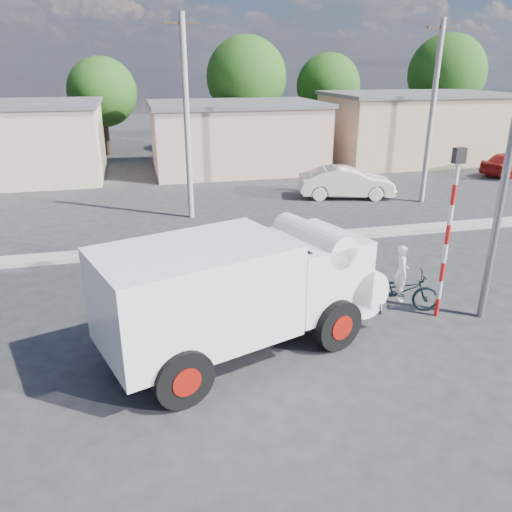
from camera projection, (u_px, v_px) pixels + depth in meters
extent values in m
plane|color=#2A2A2D|center=(345.00, 363.00, 11.02)|extent=(120.00, 120.00, 0.00)
cube|color=#99968E|center=(259.00, 242.00, 18.25)|extent=(40.00, 0.80, 0.16)
cylinder|color=black|center=(183.00, 378.00, 9.46)|extent=(1.26, 0.73, 1.21)
cylinder|color=#A1140B|center=(183.00, 378.00, 9.46)|extent=(0.69, 0.57, 0.59)
cylinder|color=black|center=(140.00, 327.00, 11.28)|extent=(1.26, 0.73, 1.21)
cylinder|color=#A1140B|center=(140.00, 327.00, 11.28)|extent=(0.69, 0.57, 0.59)
cylinder|color=black|center=(337.00, 325.00, 11.39)|extent=(1.26, 0.73, 1.21)
cylinder|color=#A1140B|center=(337.00, 325.00, 11.39)|extent=(0.69, 0.57, 0.59)
cylinder|color=black|center=(279.00, 289.00, 13.21)|extent=(1.26, 0.73, 1.21)
cylinder|color=#A1140B|center=(279.00, 289.00, 13.21)|extent=(0.69, 0.57, 0.59)
cube|color=black|center=(237.00, 323.00, 11.28)|extent=(5.24, 2.99, 0.20)
cube|color=white|center=(195.00, 293.00, 10.42)|extent=(4.52, 3.57, 2.03)
cube|color=white|center=(311.00, 270.00, 12.02)|extent=(2.60, 2.77, 1.70)
cylinder|color=white|center=(339.00, 280.00, 12.66)|extent=(1.88, 2.52, 1.21)
cylinder|color=white|center=(312.00, 239.00, 11.74)|extent=(1.46, 2.38, 0.77)
cube|color=silver|center=(351.00, 292.00, 13.04)|extent=(0.91, 2.28, 0.31)
cube|color=black|center=(285.00, 257.00, 11.45)|extent=(0.69, 1.79, 0.77)
imported|color=black|center=(400.00, 291.00, 13.24)|extent=(2.18, 1.40, 1.08)
imported|color=silver|center=(401.00, 282.00, 13.16)|extent=(0.55, 0.66, 1.56)
imported|color=silver|center=(346.00, 182.00, 24.33)|extent=(4.82, 2.62, 1.51)
imported|color=maroon|center=(512.00, 163.00, 29.28)|extent=(4.41, 2.73, 1.40)
cylinder|color=red|center=(437.00, 307.00, 12.99)|extent=(0.11, 0.11, 0.50)
cylinder|color=white|center=(440.00, 290.00, 12.81)|extent=(0.11, 0.11, 0.50)
cylinder|color=red|center=(442.00, 272.00, 12.63)|extent=(0.11, 0.11, 0.50)
cylinder|color=white|center=(445.00, 253.00, 12.45)|extent=(0.11, 0.11, 0.50)
cylinder|color=red|center=(448.00, 234.00, 12.27)|extent=(0.11, 0.11, 0.50)
cylinder|color=white|center=(451.00, 215.00, 12.09)|extent=(0.11, 0.11, 0.50)
cylinder|color=red|center=(454.00, 195.00, 11.91)|extent=(0.11, 0.11, 0.50)
cylinder|color=white|center=(457.00, 174.00, 11.73)|extent=(0.11, 0.11, 0.50)
cube|color=black|center=(459.00, 156.00, 11.57)|extent=(0.28, 0.18, 0.36)
cylinder|color=slate|center=(512.00, 142.00, 11.43)|extent=(0.18, 0.18, 9.00)
cube|color=tan|center=(236.00, 138.00, 30.73)|extent=(10.00, 7.00, 3.80)
cube|color=#59595B|center=(236.00, 104.00, 30.00)|extent=(10.30, 7.30, 0.24)
cube|color=tan|center=(412.00, 129.00, 33.27)|extent=(11.00, 7.00, 4.20)
cube|color=#59595B|center=(416.00, 94.00, 32.47)|extent=(11.30, 7.30, 0.24)
cylinder|color=#38281E|center=(106.00, 131.00, 35.39)|extent=(0.36, 0.36, 3.47)
sphere|color=#35661E|center=(102.00, 92.00, 34.45)|extent=(4.71, 4.71, 4.71)
cylinder|color=#38281E|center=(247.00, 123.00, 36.53)|extent=(0.36, 0.36, 4.20)
sphere|color=#35661E|center=(246.00, 78.00, 35.39)|extent=(5.70, 5.70, 5.70)
cylinder|color=#38281E|center=(326.00, 122.00, 39.97)|extent=(0.36, 0.36, 3.64)
sphere|color=#35661E|center=(328.00, 86.00, 38.99)|extent=(4.94, 4.94, 4.94)
cylinder|color=#38281E|center=(441.00, 117.00, 39.99)|extent=(0.36, 0.36, 4.37)
sphere|color=#35661E|center=(447.00, 73.00, 38.81)|extent=(5.93, 5.93, 5.93)
cylinder|color=#99968E|center=(187.00, 122.00, 20.03)|extent=(0.24, 0.24, 8.00)
cube|color=#38281E|center=(182.00, 23.00, 18.73)|extent=(1.40, 0.08, 0.08)
cylinder|color=#99968E|center=(432.00, 115.00, 22.43)|extent=(0.24, 0.24, 8.00)
cube|color=#38281E|center=(442.00, 28.00, 21.13)|extent=(1.40, 0.08, 0.08)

